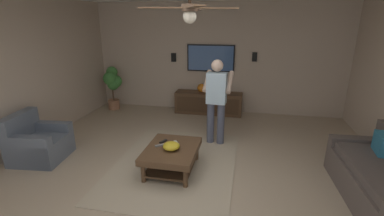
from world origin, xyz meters
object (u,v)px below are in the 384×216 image
object	(u,v)px
coffee_table	(172,154)
potted_plant_tall	(113,83)
tv	(211,58)
bowl	(171,146)
remote_white	(176,143)
vase_round	(202,88)
wall_speaker_right	(174,57)
remote_grey	(160,145)
media_console	(208,103)
wall_speaker_left	(255,57)
remote_black	(163,141)
armchair	(38,144)
person_standing	(216,97)
ceiling_fan	(191,10)

from	to	relation	value
coffee_table	potted_plant_tall	bearing A→B (deg)	41.11
tv	bowl	xyz separation A→B (m)	(-3.23, 0.13, -0.93)
remote_white	bowl	bearing A→B (deg)	140.05
vase_round	wall_speaker_right	bearing A→B (deg)	73.24
potted_plant_tall	remote_white	xyz separation A→B (m)	(-2.57, -2.42, -0.32)
remote_grey	potted_plant_tall	bearing A→B (deg)	-87.87
media_console	wall_speaker_left	world-z (taller)	wall_speaker_left
bowl	media_console	bearing A→B (deg)	-2.51
tv	remote_black	world-z (taller)	tv
armchair	wall_speaker_left	bearing A→B (deg)	35.97
person_standing	wall_speaker_right	size ratio (longest dim) A/B	7.45
potted_plant_tall	remote_white	size ratio (longest dim) A/B	7.59
potted_plant_tall	remote_grey	size ratio (longest dim) A/B	7.59
remote_grey	remote_white	bearing A→B (deg)	175.71
bowl	wall_speaker_right	world-z (taller)	wall_speaker_right
vase_round	ceiling_fan	bearing A→B (deg)	-172.52
media_console	tv	bearing A→B (deg)	-180.00
tv	remote_black	bearing A→B (deg)	-6.43
bowl	wall_speaker_left	size ratio (longest dim) A/B	1.20
armchair	remote_black	xyz separation A→B (m)	(0.27, -2.18, 0.13)
tv	remote_grey	size ratio (longest dim) A/B	8.01
vase_round	wall_speaker_right	distance (m)	1.10
tv	remote_white	xyz separation A→B (m)	(-3.00, 0.11, -0.98)
coffee_table	ceiling_fan	distance (m)	2.21
media_console	tv	distance (m)	1.14
person_standing	ceiling_fan	bearing A→B (deg)	178.38
tv	remote_white	distance (m)	3.16
wall_speaker_left	remote_black	bearing A→B (deg)	154.69
armchair	tv	distance (m)	4.27
remote_black	vase_round	bearing A→B (deg)	-158.43
tv	wall_speaker_left	xyz separation A→B (m)	(0.01, -1.08, 0.06)
person_standing	remote_grey	size ratio (longest dim) A/B	10.93
bowl	remote_black	distance (m)	0.32
wall_speaker_right	armchair	bearing A→B (deg)	154.83
remote_white	remote_black	world-z (taller)	same
coffee_table	wall_speaker_left	xyz separation A→B (m)	(3.18, -1.23, 1.15)
bowl	tv	bearing A→B (deg)	-2.32
media_console	armchair	bearing A→B (deg)	-39.77
person_standing	bowl	distance (m)	1.44
remote_white	vase_round	xyz separation A→B (m)	(2.78, 0.07, 0.25)
remote_white	remote_grey	xyz separation A→B (m)	(-0.15, 0.23, 0.00)
tv	wall_speaker_left	bearing A→B (deg)	90.70
remote_white	armchair	bearing A→B (deg)	60.67
potted_plant_tall	vase_round	xyz separation A→B (m)	(0.21, -2.34, -0.07)
potted_plant_tall	ceiling_fan	xyz separation A→B (m)	(-3.15, -2.79, 1.69)
potted_plant_tall	bowl	size ratio (longest dim) A/B	4.33
remote_grey	armchair	bearing A→B (deg)	-33.68
wall_speaker_left	bowl	bearing A→B (deg)	159.45
media_console	wall_speaker_right	bearing A→B (deg)	-104.58
media_console	remote_white	bearing A→B (deg)	-2.36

